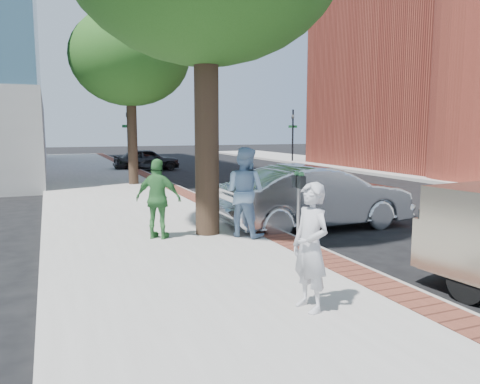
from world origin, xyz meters
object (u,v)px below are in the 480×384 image
person_officer (244,192)px  bg_car (147,159)px  person_gray (311,247)px  person_green (158,199)px  parking_meter (299,193)px  sedan_silver (317,197)px

person_officer → bg_car: person_officer is taller
person_gray → person_officer: size_ratio=0.86×
person_gray → person_officer: bearing=160.3°
person_officer → person_green: bearing=36.6°
person_green → bg_car: bearing=-65.6°
person_green → parking_meter: bearing=179.8°
parking_meter → person_gray: person_gray is taller
person_green → sedan_silver: person_green is taller
person_green → bg_car: 18.31m
person_gray → sedan_silver: person_gray is taller
parking_meter → person_officer: person_officer is taller
person_gray → parking_meter: bearing=145.0°
sedan_silver → person_gray: bearing=147.2°
person_gray → bg_car: size_ratio=0.43×
parking_meter → bg_car: 19.71m
parking_meter → bg_car: bearing=87.4°
bg_car → person_green: bearing=167.2°
person_gray → sedan_silver: bearing=139.5°
parking_meter → person_green: size_ratio=0.88×
person_officer → person_gray: bearing=129.8°
person_gray → person_green: size_ratio=0.97×
person_officer → parking_meter: bearing=169.1°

